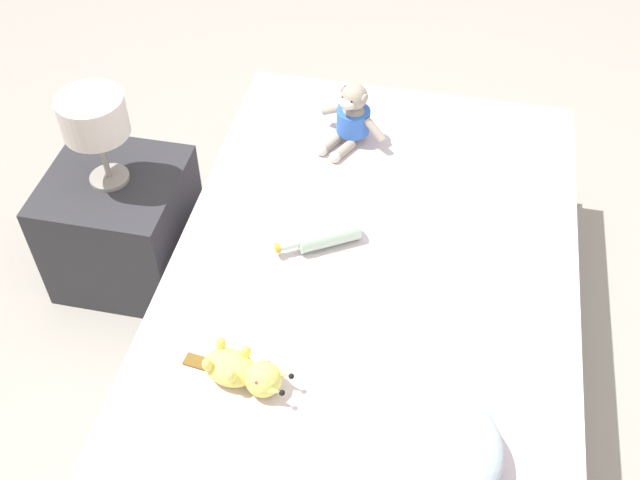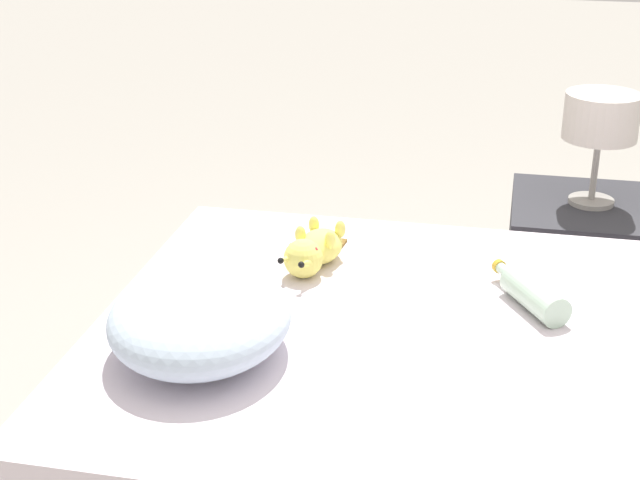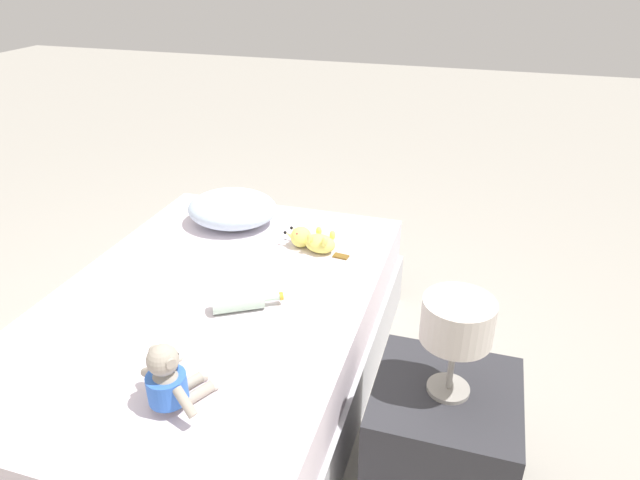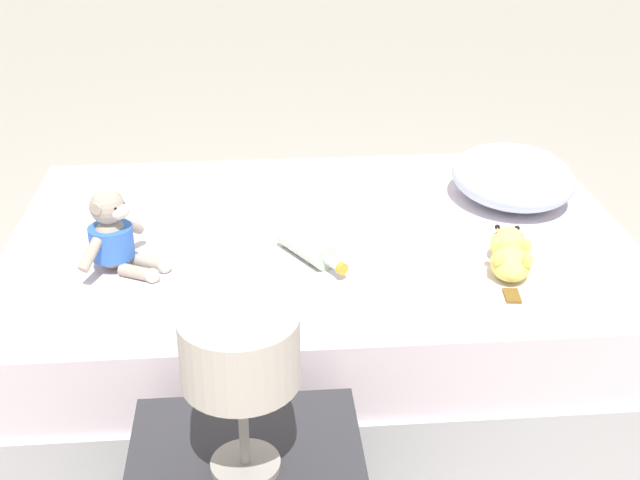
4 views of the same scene
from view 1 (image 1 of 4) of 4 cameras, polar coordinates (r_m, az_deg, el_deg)
The scene contains 8 objects.
ground_plane at distance 2.80m, azimuth 3.51°, elevation -8.58°, with size 16.00×16.00×0.00m, color #9E998E.
bed at distance 2.60m, azimuth 3.75°, elevation -5.46°, with size 1.30×1.92×0.51m.
pillow at distance 1.95m, azimuth 6.86°, elevation -14.97°, with size 0.49×0.44×0.17m.
plush_monkey at distance 2.78m, azimuth 2.38°, elevation 9.08°, with size 0.27×0.25×0.24m.
plush_yellow_creature at distance 2.10m, azimuth -5.72°, elevation -9.78°, with size 0.33×0.15×0.10m.
glass_bottle at distance 2.42m, azimuth 0.46°, elevation 0.32°, with size 0.27×0.19×0.07m.
nightstand at distance 2.98m, azimuth -14.55°, elevation 1.05°, with size 0.48×0.48×0.47m.
bedside_lamp at distance 2.65m, azimuth -16.57°, elevation 8.68°, with size 0.22×0.22×0.35m.
Camera 1 is at (-0.16, 1.59, 2.30)m, focal length 42.77 mm.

